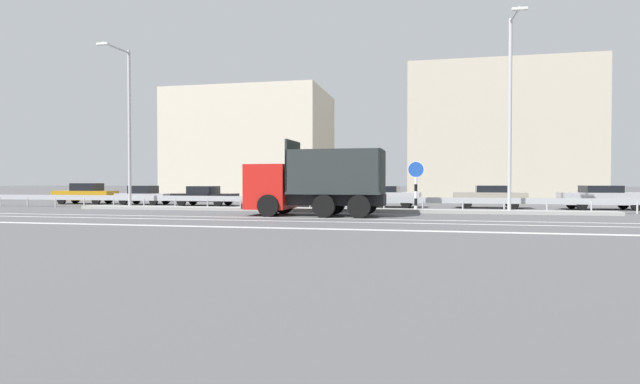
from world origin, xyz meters
The scene contains 20 objects.
ground_plane centered at (0.00, 0.00, 0.00)m, with size 320.00×320.00×0.00m, color #4C4C4F.
lane_strip_0 centered at (0.33, -2.17, 0.00)m, with size 53.86×0.16×0.01m, color silver.
lane_strip_1 centered at (0.33, -3.90, 0.00)m, with size 53.86×0.16×0.01m, color silver.
lane_strip_2 centered at (0.33, -6.83, 0.00)m, with size 53.86×0.16×0.01m, color silver.
lane_strip_3 centered at (0.33, -7.08, 0.00)m, with size 53.86×0.16×0.01m, color silver.
median_island centered at (0.00, 2.99, 0.09)m, with size 29.62×1.10×0.18m, color gray.
median_guardrail centered at (0.00, 4.22, 0.57)m, with size 53.86×0.09×0.78m.
dump_truck centered at (-0.52, -0.36, 1.30)m, with size 6.73×2.84×3.64m.
median_road_sign centered at (4.98, 2.99, 1.49)m, with size 0.86×0.16×2.72m.
street_lamp_0 centered at (-11.88, 2.77, 5.26)m, with size 0.71×2.53×9.48m.
street_lamp_1 centered at (9.67, 2.91, 5.47)m, with size 0.71×2.31×9.92m.
parked_car_0 centered at (-19.07, 8.41, 0.76)m, with size 4.48×2.04×1.53m.
parked_car_1 centered at (-14.33, 8.49, 0.68)m, with size 3.85×1.83×1.36m.
parked_car_2 centered at (-9.41, 7.98, 0.68)m, with size 4.30×1.92×1.34m.
parked_car_3 centered at (-2.94, 8.58, 0.80)m, with size 4.84×2.13×1.61m.
parked_car_4 centered at (2.93, 8.46, 0.71)m, with size 4.47×2.24×1.36m.
parked_car_5 centered at (9.34, 8.64, 0.73)m, with size 4.40×2.11×1.41m.
parked_car_6 centered at (15.61, 8.18, 0.73)m, with size 4.79×2.12×1.41m.
background_building_0 centered at (-11.49, 23.20, 5.21)m, with size 14.72×10.28×10.41m, color beige.
background_building_1 centered at (11.82, 23.94, 5.99)m, with size 15.92×8.59×11.98m, color #B7AD99.
Camera 1 is at (5.58, -23.83, 1.64)m, focal length 28.00 mm.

